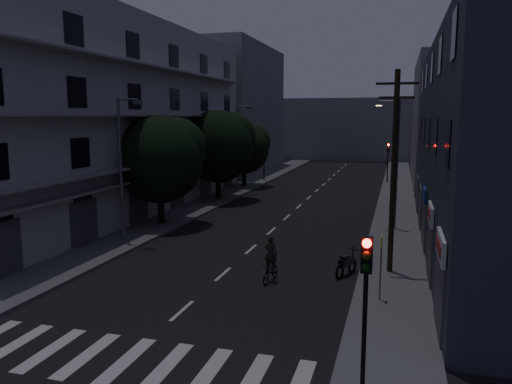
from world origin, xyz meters
The scene contains 23 objects.
ground centered at (0.00, 25.00, 0.00)m, with size 160.00×160.00×0.00m, color black.
sidewalk_left centered at (-7.50, 25.00, 0.07)m, with size 3.00×90.00×0.15m, color #565659.
sidewalk_right centered at (7.50, 25.00, 0.07)m, with size 3.00×90.00×0.15m, color #565659.
crosswalk centered at (0.00, -2.00, 0.00)m, with size 10.90×3.00×0.01m.
lane_markings centered at (0.00, 31.25, 0.01)m, with size 0.15×60.50×0.01m.
building_left centered at (-11.98, 18.00, 6.99)m, with size 7.00×36.00×14.00m.
building_right centered at (11.99, 14.00, 5.50)m, with size 6.19×28.00×11.00m.
building_far_left centered at (-12.00, 48.00, 8.00)m, with size 6.00×20.00×16.00m, color slate.
building_far_right centered at (12.00, 42.00, 6.50)m, with size 6.00×20.00×13.00m, color slate.
building_far_end centered at (0.00, 70.00, 5.00)m, with size 24.00×8.00×10.00m, color slate.
tree_near centered at (-7.39, 15.26, 4.58)m, with size 5.74×5.74×7.08m.
tree_mid centered at (-7.18, 25.57, 4.86)m, with size 6.12×6.12×7.53m.
tree_far centered at (-7.51, 34.05, 4.10)m, with size 5.10×5.10×6.31m.
traffic_signal_near centered at (6.86, -2.15, 3.10)m, with size 0.28×0.37×4.10m.
traffic_signal_far_right centered at (6.42, 40.80, 3.10)m, with size 0.28×0.37×4.10m.
traffic_signal_far_left centered at (-6.72, 38.66, 3.10)m, with size 0.28×0.37×4.10m.
street_lamp_left_near centered at (-7.26, 10.33, 4.60)m, with size 1.51×0.25×8.00m.
street_lamp_right centered at (7.29, 17.81, 4.60)m, with size 1.51×0.25×8.00m.
street_lamp_left_far centered at (-6.89, 30.12, 4.60)m, with size 1.51×0.25×8.00m.
utility_pole centered at (7.32, 8.60, 4.87)m, with size 1.80×0.24×9.00m.
bus_stop_sign centered at (7.02, 4.77, 1.89)m, with size 0.06×0.35×2.52m.
motorcycle centered at (5.43, 7.91, 0.49)m, with size 0.91×1.85×1.25m.
cyclist centered at (2.34, 6.14, 0.70)m, with size 0.77×1.69×2.07m.
Camera 1 is at (7.50, -14.19, 7.15)m, focal length 35.00 mm.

